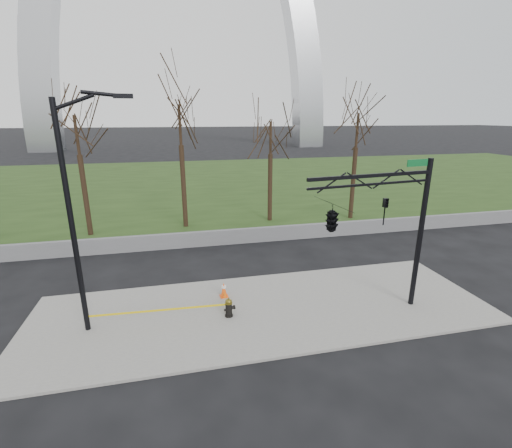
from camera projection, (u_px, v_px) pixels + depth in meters
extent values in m
plane|color=black|center=(265.00, 311.00, 14.24)|extent=(500.00, 500.00, 0.00)
cube|color=gray|center=(265.00, 309.00, 14.22)|extent=(18.00, 6.00, 0.10)
cube|color=#223814|center=(203.00, 181.00, 42.21)|extent=(120.00, 40.00, 0.06)
cube|color=#59595B|center=(233.00, 237.00, 21.57)|extent=(60.00, 0.30, 0.90)
cylinder|color=black|center=(229.00, 315.00, 13.66)|extent=(0.31, 0.31, 0.06)
cylinder|color=black|center=(229.00, 310.00, 13.59)|extent=(0.24, 0.24, 0.55)
cylinder|color=black|center=(233.00, 307.00, 13.66)|extent=(0.21, 0.19, 0.15)
cylinder|color=black|center=(225.00, 310.00, 13.52)|extent=(0.11, 0.11, 0.09)
cylinder|color=brown|center=(229.00, 303.00, 13.50)|extent=(0.28, 0.28, 0.06)
ellipsoid|color=brown|center=(229.00, 301.00, 13.48)|extent=(0.26, 0.26, 0.19)
cylinder|color=brown|center=(229.00, 299.00, 13.45)|extent=(0.06, 0.06, 0.07)
cube|color=#FA520D|center=(224.00, 296.00, 15.13)|extent=(0.35, 0.35, 0.04)
cone|color=#FA520D|center=(224.00, 289.00, 15.04)|extent=(0.26, 0.26, 0.61)
cylinder|color=white|center=(224.00, 287.00, 15.00)|extent=(0.20, 0.20, 0.09)
cylinder|color=black|center=(72.00, 226.00, 11.70)|extent=(0.18, 0.18, 8.00)
cylinder|color=black|center=(73.00, 102.00, 10.73)|extent=(1.27, 0.22, 0.56)
cylinder|color=black|center=(102.00, 94.00, 10.91)|extent=(1.21, 0.22, 0.22)
cube|color=black|center=(123.00, 96.00, 11.09)|extent=(0.62, 0.27, 0.14)
cylinder|color=black|center=(420.00, 236.00, 13.74)|extent=(0.20, 0.20, 6.00)
cube|color=black|center=(372.00, 176.00, 12.19)|extent=(4.97, 0.76, 0.12)
cube|color=black|center=(372.00, 184.00, 12.27)|extent=(4.97, 0.72, 0.08)
cube|color=#0C5926|center=(417.00, 163.00, 12.71)|extent=(0.90, 0.16, 0.25)
imported|color=black|center=(385.00, 212.00, 12.81)|extent=(0.19, 0.22, 1.00)
imported|color=black|center=(332.00, 218.00, 12.08)|extent=(0.84, 2.53, 1.00)
cube|color=#DEBD0B|center=(160.00, 310.00, 13.10)|extent=(5.08, 0.27, 0.08)
cube|color=#DEBD0B|center=(226.00, 302.00, 14.35)|extent=(0.03, 1.57, 0.08)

